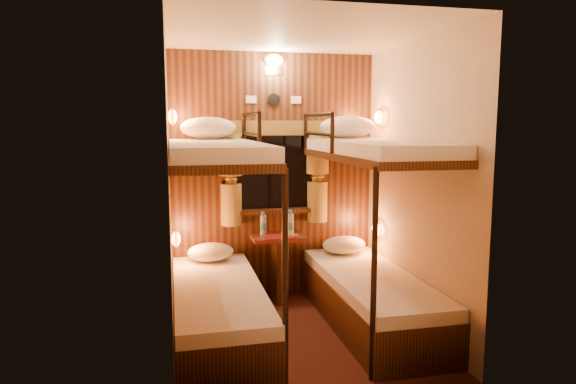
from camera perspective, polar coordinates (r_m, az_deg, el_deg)
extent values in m
plane|color=#38130F|center=(4.37, 1.22, -15.58)|extent=(2.10, 2.10, 0.00)
plane|color=silver|center=(4.08, 1.32, 17.20)|extent=(2.10, 2.10, 0.00)
plane|color=#C6B293|center=(5.07, -1.63, 1.71)|extent=(2.40, 0.00, 2.40)
plane|color=#C6B293|center=(3.06, 6.08, -2.26)|extent=(2.40, 0.00, 2.40)
plane|color=#C6B293|center=(3.93, -13.02, -0.21)|extent=(0.00, 2.40, 2.40)
plane|color=#C6B293|center=(4.40, 13.99, 0.58)|extent=(0.00, 2.40, 2.40)
cube|color=black|center=(5.06, -1.60, 1.69)|extent=(2.00, 0.03, 2.40)
cube|color=black|center=(4.27, -7.75, -13.69)|extent=(0.70, 1.90, 0.35)
cube|color=white|center=(4.19, -7.81, -10.82)|extent=(0.68, 1.88, 0.10)
cube|color=black|center=(3.99, -8.08, 3.64)|extent=(0.70, 1.90, 0.06)
cube|color=white|center=(3.99, -8.10, 4.78)|extent=(0.68, 1.88, 0.10)
cylinder|color=black|center=(3.30, -0.32, -9.99)|extent=(0.04, 0.04, 1.45)
cylinder|color=black|center=(4.90, -4.89, 6.63)|extent=(0.04, 0.04, 0.32)
cylinder|color=black|center=(4.06, -3.21, 6.45)|extent=(0.04, 0.04, 0.32)
cylinder|color=black|center=(4.47, -4.15, 8.60)|extent=(0.04, 0.85, 0.04)
cylinder|color=black|center=(4.47, -4.13, 6.42)|extent=(0.03, 0.85, 0.03)
cube|color=black|center=(4.56, 9.14, -12.31)|extent=(0.70, 1.90, 0.35)
cube|color=white|center=(4.49, 9.20, -9.61)|extent=(0.68, 1.88, 0.10)
cube|color=black|center=(4.30, 9.50, 3.89)|extent=(0.70, 1.90, 0.06)
cube|color=white|center=(4.29, 9.52, 4.95)|extent=(0.68, 1.88, 0.10)
cylinder|color=black|center=(3.47, 9.52, -9.18)|extent=(0.04, 0.04, 1.45)
cylinder|color=black|center=(5.01, 1.96, 6.68)|extent=(0.04, 0.04, 0.32)
cylinder|color=black|center=(4.20, 4.95, 6.47)|extent=(0.04, 0.04, 0.32)
cylinder|color=black|center=(4.60, 3.34, 8.58)|extent=(0.04, 0.85, 0.04)
cylinder|color=black|center=(4.60, 3.32, 6.46)|extent=(0.03, 0.85, 0.03)
cube|color=black|center=(5.03, -1.56, 2.23)|extent=(0.98, 0.02, 0.78)
cube|color=black|center=(5.02, -1.54, 2.22)|extent=(0.90, 0.01, 0.70)
cube|color=black|center=(5.04, -1.44, -2.12)|extent=(1.00, 0.12, 0.04)
cube|color=olive|center=(4.97, -1.50, 7.13)|extent=(1.10, 0.06, 0.14)
cylinder|color=olive|center=(4.91, -6.40, 4.16)|extent=(0.22, 0.22, 0.40)
cylinder|color=olive|center=(4.93, -6.37, 1.49)|extent=(0.11, 0.11, 0.12)
cylinder|color=olive|center=(4.96, -6.32, -1.38)|extent=(0.20, 0.20, 0.40)
torus|color=gold|center=(4.93, -6.37, 1.49)|extent=(0.14, 0.14, 0.02)
cylinder|color=olive|center=(5.08, 3.31, 4.31)|extent=(0.22, 0.22, 0.40)
cylinder|color=olive|center=(5.09, 3.29, 1.73)|extent=(0.11, 0.11, 0.12)
cylinder|color=olive|center=(5.13, 3.27, -1.06)|extent=(0.20, 0.20, 0.40)
torus|color=gold|center=(5.09, 3.29, 1.73)|extent=(0.14, 0.14, 0.02)
cylinder|color=black|center=(5.01, -1.59, 10.22)|extent=(0.12, 0.02, 0.12)
cube|color=silver|center=(4.98, -4.11, 10.23)|extent=(0.10, 0.01, 0.07)
cube|color=silver|center=(5.06, 0.89, 10.20)|extent=(0.10, 0.01, 0.07)
cube|color=gold|center=(5.03, -1.60, 13.29)|extent=(0.18, 0.01, 0.08)
ellipsoid|color=#FFCC8C|center=(5.03, -1.56, 14.45)|extent=(0.18, 0.09, 0.11)
ellipsoid|color=orange|center=(4.71, -12.34, -5.09)|extent=(0.08, 0.20, 0.13)
torus|color=gold|center=(4.71, -12.34, -5.09)|extent=(0.02, 0.17, 0.17)
ellipsoid|color=orange|center=(4.60, -12.73, 8.16)|extent=(0.08, 0.20, 0.13)
torus|color=gold|center=(4.60, -12.73, 8.16)|extent=(0.02, 0.17, 0.17)
ellipsoid|color=orange|center=(5.09, 9.85, -4.07)|extent=(0.08, 0.20, 0.13)
torus|color=gold|center=(5.09, 9.85, -4.07)|extent=(0.02, 0.17, 0.17)
ellipsoid|color=orange|center=(4.99, 10.14, 8.17)|extent=(0.08, 0.20, 0.13)
torus|color=gold|center=(4.99, 10.14, 8.17)|extent=(0.02, 0.17, 0.17)
cube|color=#551A13|center=(4.97, -1.16, -5.08)|extent=(0.50, 0.34, 0.04)
cube|color=black|center=(5.05, -1.15, -8.68)|extent=(0.08, 0.30, 0.61)
cube|color=maroon|center=(4.96, -1.16, -4.83)|extent=(0.30, 0.34, 0.01)
cylinder|color=#99BFE5|center=(4.97, -2.77, -3.70)|extent=(0.06, 0.06, 0.20)
cylinder|color=teal|center=(4.97, -2.77, -3.81)|extent=(0.07, 0.07, 0.07)
cylinder|color=teal|center=(4.94, -2.78, -2.37)|extent=(0.04, 0.04, 0.03)
cylinder|color=#99BFE5|center=(4.93, 0.25, -3.66)|extent=(0.07, 0.07, 0.22)
cylinder|color=teal|center=(4.93, 0.25, -3.78)|extent=(0.07, 0.07, 0.08)
cylinder|color=teal|center=(4.91, 0.25, -2.18)|extent=(0.04, 0.04, 0.03)
cube|color=silver|center=(4.96, -0.04, -4.84)|extent=(0.09, 0.08, 0.01)
cube|color=silver|center=(4.97, 0.58, -4.79)|extent=(0.09, 0.07, 0.01)
ellipsoid|color=white|center=(4.84, -8.60, -6.60)|extent=(0.43, 0.30, 0.17)
ellipsoid|color=white|center=(5.09, 6.24, -5.85)|extent=(0.43, 0.31, 0.17)
ellipsoid|color=white|center=(4.67, -8.86, 7.07)|extent=(0.50, 0.35, 0.20)
ellipsoid|color=white|center=(4.90, 6.64, 7.21)|extent=(0.53, 0.38, 0.21)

